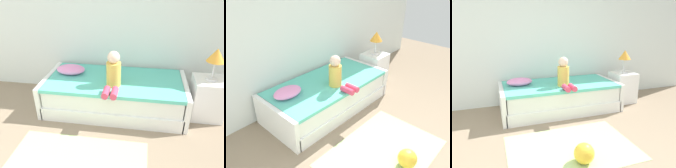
# 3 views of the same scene
# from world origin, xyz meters

# --- Properties ---
(wall_rear) EXTENTS (7.20, 0.10, 2.90)m
(wall_rear) POSITION_xyz_m (0.00, 2.60, 1.45)
(wall_rear) COLOR silver
(wall_rear) RESTS_ON ground
(bed) EXTENTS (2.11, 1.00, 0.50)m
(bed) POSITION_xyz_m (0.11, 2.00, 0.25)
(bed) COLOR white
(bed) RESTS_ON ground
(nightstand) EXTENTS (0.44, 0.44, 0.60)m
(nightstand) POSITION_xyz_m (1.46, 1.99, 0.30)
(nightstand) COLOR white
(nightstand) RESTS_ON ground
(table_lamp) EXTENTS (0.24, 0.24, 0.45)m
(table_lamp) POSITION_xyz_m (1.46, 1.99, 0.94)
(table_lamp) COLOR silver
(table_lamp) RESTS_ON nightstand
(child_figure) EXTENTS (0.20, 0.51, 0.50)m
(child_figure) POSITION_xyz_m (0.12, 1.77, 0.70)
(child_figure) COLOR gold
(child_figure) RESTS_ON bed
(pillow) EXTENTS (0.44, 0.30, 0.13)m
(pillow) POSITION_xyz_m (-0.59, 2.10, 0.56)
(pillow) COLOR #EA8CC6
(pillow) RESTS_ON bed
(toy_ball) EXTENTS (0.24, 0.24, 0.24)m
(toy_ball) POSITION_xyz_m (-0.13, 0.37, 0.12)
(toy_ball) COLOR yellow
(toy_ball) RESTS_ON ground
(area_rug) EXTENTS (1.60, 1.10, 0.01)m
(area_rug) POSITION_xyz_m (-0.16, 0.70, 0.00)
(area_rug) COLOR #B2D189
(area_rug) RESTS_ON ground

